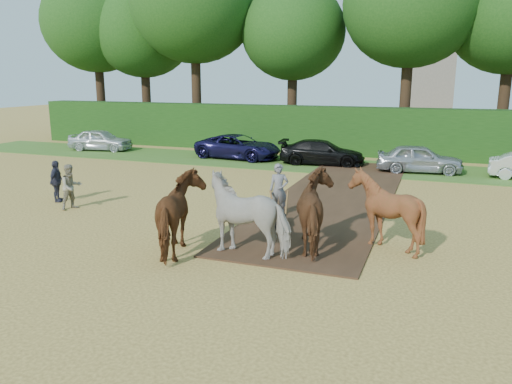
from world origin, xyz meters
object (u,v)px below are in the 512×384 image
(plough_team, at_px, (285,212))
(church, at_px, (440,1))
(spectator_near, at_px, (71,187))
(parked_cars, at_px, (360,155))
(spectator_far, at_px, (56,181))

(plough_team, height_order, church, church)
(spectator_near, height_order, church, church)
(spectator_near, height_order, parked_cars, spectator_near)
(spectator_far, relative_size, plough_team, 0.22)
(church, bearing_deg, spectator_far, -103.54)
(parked_cars, relative_size, church, 1.35)
(plough_team, xyz_separation_m, church, (2.60, 54.96, 12.61))
(parked_cars, bearing_deg, church, 86.28)
(spectator_near, bearing_deg, plough_team, -75.69)
(spectator_far, height_order, church, church)
(plough_team, distance_m, parked_cars, 14.05)
(plough_team, bearing_deg, church, 87.29)
(spectator_far, height_order, plough_team, plough_team)
(spectator_near, xyz_separation_m, church, (11.40, 53.44, 12.88))
(spectator_near, bearing_deg, church, 12.08)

